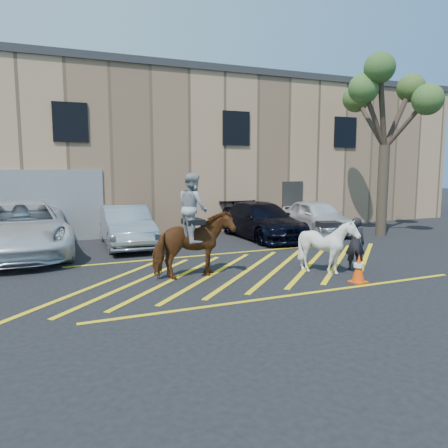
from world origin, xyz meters
name	(u,v)px	position (x,y,z in m)	size (l,w,h in m)	color
ground	(242,269)	(0.00, 0.00, 0.00)	(90.00, 90.00, 0.00)	black
car_white_pickup	(21,228)	(-5.86, 4.64, 0.89)	(2.96, 6.43, 1.79)	white
car_silver_sedan	(126,226)	(-2.37, 4.92, 0.75)	(1.58, 4.54, 1.50)	#91979F
car_blue_suv	(262,220)	(3.08, 4.60, 0.72)	(2.03, 5.00, 1.45)	black
car_white_suv	(317,217)	(5.91, 4.80, 0.73)	(1.73, 4.30, 1.47)	white
handler	(355,244)	(2.87, -1.38, 0.76)	(0.55, 0.36, 1.51)	black
warehouse	(144,152)	(-0.01, 11.99, 3.65)	(32.42, 10.20, 7.30)	tan
hatching_zone	(247,271)	(0.00, -0.30, 0.01)	(12.60, 5.12, 0.01)	yellow
mounted_bay	(193,236)	(-1.62, -0.41, 1.11)	(2.14, 1.07, 2.76)	#593415
saddled_white	(328,246)	(1.89, -1.43, 0.78)	(1.51, 1.63, 1.54)	silver
traffic_cone	(359,268)	(2.08, -2.48, 0.37)	(0.44, 0.44, 0.73)	#F04F09
tree	(387,98)	(8.07, 3.24, 5.69)	(3.99, 4.37, 7.31)	#4E3E2F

